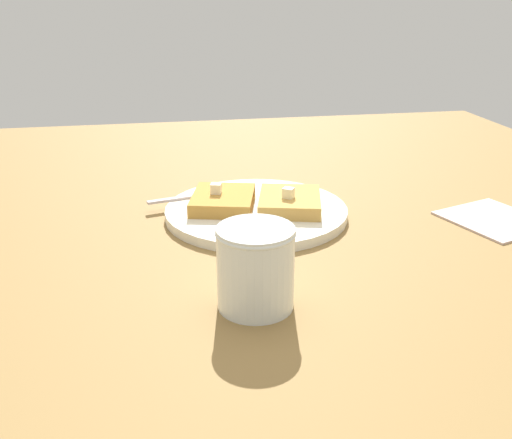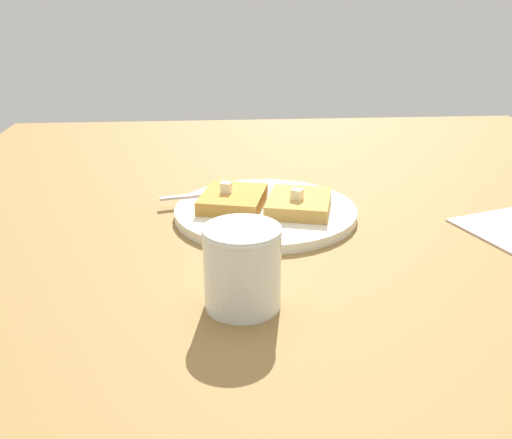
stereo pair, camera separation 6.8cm
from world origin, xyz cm
name	(u,v)px [view 1 (the left image)]	position (x,y,z in cm)	size (l,w,h in cm)	color
table_surface	(296,214)	(0.00, 0.00, 1.40)	(123.56, 123.56, 2.79)	olive
plate	(256,211)	(6.71, 3.22, 3.57)	(25.91, 25.91, 1.35)	silver
toast_slice_left	(290,202)	(2.12, 4.39, 5.10)	(8.52, 10.20, 1.91)	#C29245
toast_slice_middle	(223,200)	(11.31, 2.04, 5.10)	(8.52, 10.20, 1.91)	#B78135
butter_pat_primary	(288,193)	(2.58, 5.35, 6.78)	(1.45, 1.30, 1.45)	beige
butter_pat_secondary	(216,189)	(12.24, 1.69, 6.78)	(1.45, 1.30, 1.45)	#F5E8C2
fork	(206,194)	(13.22, -3.06, 4.32)	(15.88, 5.22, 0.36)	silver
syrup_jar	(256,270)	(11.27, 27.70, 6.83)	(8.00, 8.00, 8.64)	#471D09
napkin	(495,219)	(-26.01, 10.95, 2.94)	(12.03, 12.53, 0.30)	beige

